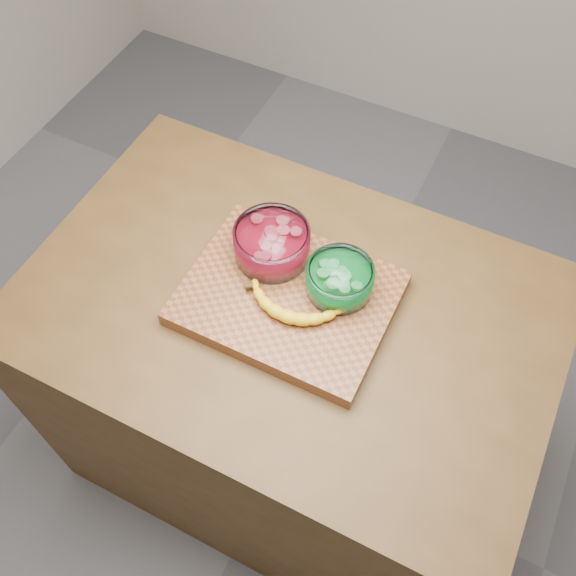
% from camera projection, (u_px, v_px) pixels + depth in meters
% --- Properties ---
extents(ground, '(3.50, 3.50, 0.00)m').
position_uv_depth(ground, '(288.00, 446.00, 2.18)').
color(ground, '#5D5D62').
rests_on(ground, ground).
extents(counter, '(1.20, 0.80, 0.90)m').
position_uv_depth(counter, '(288.00, 389.00, 1.81)').
color(counter, '#503418').
rests_on(counter, ground).
extents(cutting_board, '(0.45, 0.35, 0.04)m').
position_uv_depth(cutting_board, '(288.00, 298.00, 1.42)').
color(cutting_board, brown).
rests_on(cutting_board, counter).
extents(bowl_red, '(0.17, 0.17, 0.08)m').
position_uv_depth(bowl_red, '(272.00, 244.00, 1.43)').
color(bowl_red, white).
rests_on(bowl_red, cutting_board).
extents(bowl_green, '(0.15, 0.15, 0.07)m').
position_uv_depth(bowl_green, '(340.00, 279.00, 1.38)').
color(bowl_green, white).
rests_on(bowl_green, cutting_board).
extents(banana, '(0.24, 0.12, 0.03)m').
position_uv_depth(banana, '(292.00, 304.00, 1.36)').
color(banana, gold).
rests_on(banana, cutting_board).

